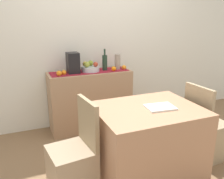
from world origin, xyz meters
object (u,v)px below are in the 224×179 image
object	(u,v)px
dining_table	(147,141)
open_book	(160,107)
fruit_bowl	(90,69)
chair_by_corner	(205,136)
sideboard_console	(90,100)
coffee_maker	(73,63)
chair_near_window	(73,166)
wine_bottle	(105,62)
ceramic_vase	(118,62)

from	to	relation	value
dining_table	open_book	bearing A→B (deg)	-24.22
fruit_bowl	chair_by_corner	bearing A→B (deg)	-52.61
sideboard_console	fruit_bowl	bearing A→B (deg)	0.00
dining_table	fruit_bowl	bearing A→B (deg)	98.82
coffee_maker	chair_near_window	size ratio (longest dim) A/B	0.32
fruit_bowl	chair_near_window	world-z (taller)	fruit_bowl
open_book	chair_near_window	world-z (taller)	chair_near_window
wine_bottle	chair_by_corner	world-z (taller)	wine_bottle
coffee_maker	open_book	bearing A→B (deg)	-67.45
open_book	fruit_bowl	bearing A→B (deg)	109.08
sideboard_console	ceramic_vase	bearing A→B (deg)	0.00
sideboard_console	coffee_maker	distance (m)	0.62
ceramic_vase	open_book	distance (m)	1.36
chair_by_corner	coffee_maker	bearing A→B (deg)	133.72
sideboard_console	open_book	bearing A→B (deg)	-76.55
coffee_maker	chair_by_corner	size ratio (longest dim) A/B	0.32
sideboard_console	coffee_maker	size ratio (longest dim) A/B	4.12
fruit_bowl	open_book	xyz separation A→B (m)	(0.31, -1.34, -0.15)
fruit_bowl	sideboard_console	bearing A→B (deg)	180.00
ceramic_vase	wine_bottle	bearing A→B (deg)	180.00
wine_bottle	open_book	bearing A→B (deg)	-86.20
sideboard_console	fruit_bowl	world-z (taller)	fruit_bowl
chair_by_corner	open_book	bearing A→B (deg)	-176.03
fruit_bowl	open_book	world-z (taller)	fruit_bowl
open_book	chair_near_window	bearing A→B (deg)	-177.10
sideboard_console	chair_by_corner	distance (m)	1.64
coffee_maker	wine_bottle	bearing A→B (deg)	0.00
wine_bottle	dining_table	bearing A→B (deg)	-90.84
coffee_maker	chair_by_corner	distance (m)	1.93
sideboard_console	wine_bottle	xyz separation A→B (m)	(0.23, 0.00, 0.55)
chair_by_corner	dining_table	bearing A→B (deg)	179.91
dining_table	chair_near_window	bearing A→B (deg)	179.86
dining_table	chair_by_corner	size ratio (longest dim) A/B	1.16
chair_near_window	wine_bottle	bearing A→B (deg)	57.98
sideboard_console	chair_near_window	bearing A→B (deg)	-114.04
fruit_bowl	ceramic_vase	size ratio (longest dim) A/B	1.14
wine_bottle	chair_near_window	xyz separation A→B (m)	(-0.81, -1.29, -0.71)
wine_bottle	open_book	xyz separation A→B (m)	(0.09, -1.34, -0.23)
sideboard_console	chair_near_window	distance (m)	1.42
chair_near_window	chair_by_corner	xyz separation A→B (m)	(1.57, -0.00, 0.00)
wine_bottle	coffee_maker	xyz separation A→B (m)	(-0.47, 0.00, 0.02)
dining_table	open_book	distance (m)	0.40
sideboard_console	chair_by_corner	world-z (taller)	chair_by_corner
sideboard_console	dining_table	distance (m)	1.31
wine_bottle	chair_by_corner	bearing A→B (deg)	-59.26
sideboard_console	coffee_maker	xyz separation A→B (m)	(-0.24, 0.00, 0.57)
sideboard_console	coffee_maker	bearing A→B (deg)	180.00
sideboard_console	wine_bottle	size ratio (longest dim) A/B	3.78
sideboard_console	wine_bottle	distance (m)	0.59
sideboard_console	chair_by_corner	bearing A→B (deg)	-52.27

